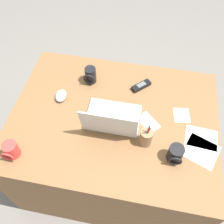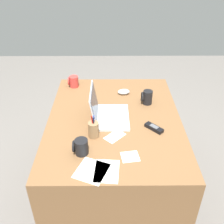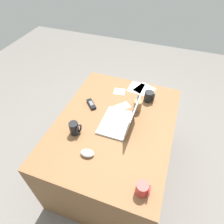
# 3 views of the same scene
# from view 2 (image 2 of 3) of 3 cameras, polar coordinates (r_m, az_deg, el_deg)

# --- Properties ---
(ground_plane) EXTENTS (6.00, 6.00, 0.00)m
(ground_plane) POSITION_cam_2_polar(r_m,az_deg,el_deg) (2.39, 0.42, -15.68)
(ground_plane) COLOR slate
(desk) EXTENTS (1.23, 0.94, 0.72)m
(desk) POSITION_cam_2_polar(r_m,az_deg,el_deg) (2.13, 0.46, -9.32)
(desk) COLOR brown
(desk) RESTS_ON ground
(laptop) EXTENTS (0.31, 0.26, 0.23)m
(laptop) POSITION_cam_2_polar(r_m,az_deg,el_deg) (1.87, -1.06, -0.14)
(laptop) COLOR silver
(laptop) RESTS_ON desk
(computer_mouse) EXTENTS (0.08, 0.10, 0.04)m
(computer_mouse) POSITION_cam_2_polar(r_m,az_deg,el_deg) (2.19, 2.53, 4.36)
(computer_mouse) COLOR silver
(computer_mouse) RESTS_ON desk
(coffee_mug_white) EXTENTS (0.08, 0.09, 0.10)m
(coffee_mug_white) POSITION_cam_2_polar(r_m,az_deg,el_deg) (1.59, -6.71, -7.42)
(coffee_mug_white) COLOR black
(coffee_mug_white) RESTS_ON desk
(coffee_mug_tall) EXTENTS (0.08, 0.08, 0.11)m
(coffee_mug_tall) POSITION_cam_2_polar(r_m,az_deg,el_deg) (2.06, 7.52, 3.15)
(coffee_mug_tall) COLOR black
(coffee_mug_tall) RESTS_ON desk
(coffee_mug_spare) EXTENTS (0.08, 0.09, 0.09)m
(coffee_mug_spare) POSITION_cam_2_polar(r_m,az_deg,el_deg) (2.31, -8.26, 6.49)
(coffee_mug_spare) COLOR #C63833
(coffee_mug_spare) RESTS_ON desk
(cordless_phone) EXTENTS (0.13, 0.12, 0.03)m
(cordless_phone) POSITION_cam_2_polar(r_m,az_deg,el_deg) (1.81, 9.00, -3.37)
(cordless_phone) COLOR black
(cordless_phone) RESTS_ON desk
(pen_holder) EXTENTS (0.07, 0.07, 0.17)m
(pen_holder) POSITION_cam_2_polar(r_m,az_deg,el_deg) (1.70, -3.98, -3.76)
(pen_holder) COLOR olive
(pen_holder) RESTS_ON desk
(paper_note_near_laptop) EXTENTS (0.22, 0.22, 0.00)m
(paper_note_near_laptop) POSITION_cam_2_polar(r_m,az_deg,el_deg) (1.51, -4.39, -12.46)
(paper_note_near_laptop) COLOR white
(paper_note_near_laptop) RESTS_ON desk
(paper_note_left) EXTENTS (0.15, 0.15, 0.00)m
(paper_note_left) POSITION_cam_2_polar(r_m,az_deg,el_deg) (1.73, 0.67, -5.23)
(paper_note_left) COLOR white
(paper_note_left) RESTS_ON desk
(paper_note_right) EXTENTS (0.11, 0.12, 0.00)m
(paper_note_right) POSITION_cam_2_polar(r_m,az_deg,el_deg) (1.59, 3.90, -9.54)
(paper_note_right) COLOR white
(paper_note_right) RESTS_ON desk
(paper_note_front) EXTENTS (0.19, 0.15, 0.00)m
(paper_note_front) POSITION_cam_2_polar(r_m,az_deg,el_deg) (1.51, -1.14, -12.54)
(paper_note_front) COLOR white
(paper_note_front) RESTS_ON desk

